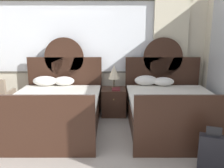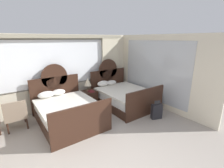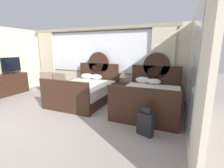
% 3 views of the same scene
% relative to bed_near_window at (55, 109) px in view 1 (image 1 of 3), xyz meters
% --- Properties ---
extents(wall_back_window, '(6.88, 0.22, 2.70)m').
position_rel_bed_near_window_xyz_m(wall_back_window, '(-0.16, 1.25, 1.07)').
color(wall_back_window, beige).
rests_on(wall_back_window, ground_plane).
extents(bed_near_window, '(1.71, 2.26, 1.71)m').
position_rel_bed_near_window_xyz_m(bed_near_window, '(0.00, 0.00, 0.00)').
color(bed_near_window, '#382116').
rests_on(bed_near_window, ground_plane).
extents(bed_near_mirror, '(1.71, 2.26, 1.71)m').
position_rel_bed_near_window_xyz_m(bed_near_mirror, '(2.27, -0.00, -0.00)').
color(bed_near_mirror, '#382116').
rests_on(bed_near_mirror, ground_plane).
extents(nightstand_between_beds, '(0.53, 0.56, 0.60)m').
position_rel_bed_near_window_xyz_m(nightstand_between_beds, '(1.14, 0.72, -0.07)').
color(nightstand_between_beds, '#382116').
rests_on(nightstand_between_beds, ground_plane).
extents(table_lamp_on_nightstand, '(0.27, 0.27, 0.51)m').
position_rel_bed_near_window_xyz_m(table_lamp_on_nightstand, '(1.15, 0.78, 0.58)').
color(table_lamp_on_nightstand, brown).
rests_on(table_lamp_on_nightstand, nightstand_between_beds).
extents(book_on_nightstand, '(0.18, 0.26, 0.03)m').
position_rel_bed_near_window_xyz_m(book_on_nightstand, '(1.19, 0.62, 0.24)').
color(book_on_nightstand, maroon).
rests_on(book_on_nightstand, nightstand_between_beds).
extents(suitcase_on_floor, '(0.38, 0.26, 0.63)m').
position_rel_bed_near_window_xyz_m(suitcase_on_floor, '(2.45, -1.50, -0.12)').
color(suitcase_on_floor, black).
rests_on(suitcase_on_floor, ground_plane).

